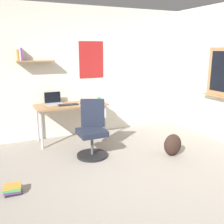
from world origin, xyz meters
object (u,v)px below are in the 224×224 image
object	(u,v)px
laptop	(53,101)
desk	(71,108)
computer_mouse	(82,103)
backpack	(173,145)
keyboard	(68,105)
coffee_mug	(99,100)
office_chair	(92,132)
book_stack_on_floor	(13,189)

from	to	relation	value
laptop	desk	bearing A→B (deg)	-24.70
desk	computer_mouse	xyz separation A→B (m)	(0.21, -0.07, 0.10)
computer_mouse	backpack	bearing A→B (deg)	-50.79
keyboard	coffee_mug	world-z (taller)	coffee_mug
laptop	keyboard	xyz separation A→B (m)	(0.24, -0.21, -0.04)
desk	office_chair	distance (m)	0.91
laptop	backpack	size ratio (longest dim) A/B	0.82
desk	keyboard	distance (m)	0.13
computer_mouse	book_stack_on_floor	xyz separation A→B (m)	(-1.44, -1.54, -0.69)
desk	laptop	bearing A→B (deg)	155.30
keyboard	backpack	distance (m)	2.05
keyboard	computer_mouse	xyz separation A→B (m)	(0.28, 0.00, 0.01)
keyboard	laptop	bearing A→B (deg)	138.17
coffee_mug	laptop	bearing A→B (deg)	169.57
backpack	book_stack_on_floor	distance (m)	2.58
keyboard	coffee_mug	distance (m)	0.65
desk	backpack	xyz separation A→B (m)	(1.34, -1.46, -0.46)
computer_mouse	office_chair	bearing A→B (deg)	-97.22
backpack	book_stack_on_floor	xyz separation A→B (m)	(-2.57, -0.15, -0.13)
keyboard	office_chair	bearing A→B (deg)	-77.46
desk	computer_mouse	distance (m)	0.24
desk	book_stack_on_floor	world-z (taller)	desk
coffee_mug	computer_mouse	bearing A→B (deg)	-172.27
desk	computer_mouse	world-z (taller)	computer_mouse
desk	book_stack_on_floor	distance (m)	2.11
desk	coffee_mug	size ratio (longest dim) A/B	14.79
keyboard	backpack	size ratio (longest dim) A/B	0.98
desk	book_stack_on_floor	bearing A→B (deg)	-127.42
office_chair	computer_mouse	xyz separation A→B (m)	(0.10, 0.80, 0.34)
backpack	book_stack_on_floor	size ratio (longest dim) A/B	1.59
coffee_mug	book_stack_on_floor	distance (m)	2.51
office_chair	book_stack_on_floor	distance (m)	1.57
laptop	computer_mouse	world-z (taller)	laptop
computer_mouse	backpack	xyz separation A→B (m)	(1.13, -1.38, -0.56)
laptop	keyboard	distance (m)	0.32
laptop	coffee_mug	size ratio (longest dim) A/B	3.37
keyboard	book_stack_on_floor	xyz separation A→B (m)	(-1.16, -1.54, -0.68)
desk	computer_mouse	bearing A→B (deg)	-18.84
keyboard	desk	bearing A→B (deg)	46.75
office_chair	book_stack_on_floor	xyz separation A→B (m)	(-1.34, -0.73, -0.35)
desk	laptop	distance (m)	0.36
book_stack_on_floor	desk	bearing A→B (deg)	52.58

